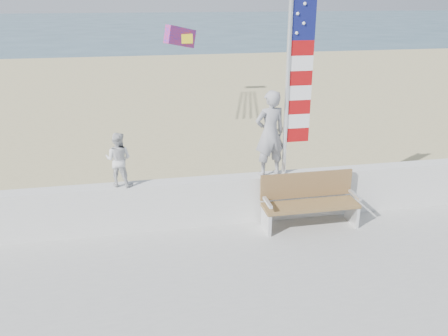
{
  "coord_description": "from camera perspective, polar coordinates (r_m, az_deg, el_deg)",
  "views": [
    {
      "loc": [
        -1.36,
        -6.1,
        4.34
      ],
      "look_at": [
        0.2,
        1.8,
        1.35
      ],
      "focal_mm": 38.0,
      "sensor_mm": 36.0,
      "label": 1
    }
  ],
  "objects": [
    {
      "name": "child",
      "position": [
        8.56,
        -12.58,
        1.01
      ],
      "size": [
        0.58,
        0.51,
        0.99
      ],
      "primitive_type": "imported",
      "rotation": [
        0.0,
        0.0,
        2.79
      ],
      "color": "silver",
      "rests_on": "seawall"
    },
    {
      "name": "seawall",
      "position": [
        9.01,
        -1.5,
        -3.95
      ],
      "size": [
        30.0,
        0.35,
        0.9
      ],
      "primitive_type": "cube",
      "color": "silver",
      "rests_on": "boardwalk"
    },
    {
      "name": "parafoil_kite",
      "position": [
        12.4,
        -5.2,
        15.43
      ],
      "size": [
        0.87,
        0.64,
        0.61
      ],
      "color": "#FD2E1C",
      "rests_on": "ground"
    },
    {
      "name": "adult",
      "position": [
        8.81,
        5.55,
        4.14
      ],
      "size": [
        0.65,
        0.48,
        1.62
      ],
      "primitive_type": "imported",
      "rotation": [
        0.0,
        0.0,
        3.31
      ],
      "color": "gray",
      "rests_on": "seawall"
    },
    {
      "name": "flag",
      "position": [
        8.7,
        8.51,
        11.25
      ],
      "size": [
        0.5,
        0.08,
        3.5
      ],
      "color": "white",
      "rests_on": "seawall"
    },
    {
      "name": "bench",
      "position": [
        9.03,
        10.19,
        -3.81
      ],
      "size": [
        1.8,
        0.57,
        1.0
      ],
      "color": "olive",
      "rests_on": "boardwalk"
    },
    {
      "name": "ground",
      "position": [
        7.61,
        1.19,
        -14.42
      ],
      "size": [
        220.0,
        220.0,
        0.0
      ],
      "primitive_type": "plane",
      "color": "#325364",
      "rests_on": "ground"
    },
    {
      "name": "sand",
      "position": [
        15.76,
        -5.83,
        4.43
      ],
      "size": [
        90.0,
        40.0,
        0.08
      ],
      "primitive_type": "cube",
      "color": "tan",
      "rests_on": "ground"
    }
  ]
}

